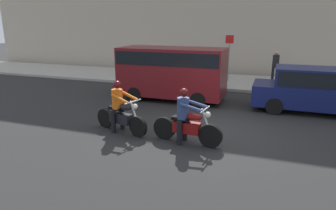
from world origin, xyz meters
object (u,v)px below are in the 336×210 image
at_px(parked_van_maroon, 172,70).
at_px(street_sign_post, 229,53).
at_px(motorcycle_with_rider_denim_blue, 186,121).
at_px(motorcycle_with_rider_orange_stripe, 120,111).
at_px(pedestrian_bystander, 275,65).
at_px(parked_sedan_navy, 312,90).

height_order(parked_van_maroon, street_sign_post, street_sign_post).
bearing_deg(parked_van_maroon, motorcycle_with_rider_denim_blue, -66.33).
distance_m(motorcycle_with_rider_orange_stripe, pedestrian_bystander, 9.82).
height_order(motorcycle_with_rider_denim_blue, pedestrian_bystander, pedestrian_bystander).
distance_m(motorcycle_with_rider_denim_blue, street_sign_post, 9.17).
relative_size(parked_van_maroon, pedestrian_bystander, 2.58).
distance_m(motorcycle_with_rider_denim_blue, parked_sedan_navy, 5.89).
xyz_separation_m(motorcycle_with_rider_orange_stripe, motorcycle_with_rider_denim_blue, (2.22, -0.19, -0.01)).
xyz_separation_m(motorcycle_with_rider_denim_blue, parked_sedan_navy, (3.66, 4.60, 0.22)).
relative_size(motorcycle_with_rider_orange_stripe, motorcycle_with_rider_denim_blue, 0.96).
xyz_separation_m(parked_sedan_navy, street_sign_post, (-3.90, 4.51, 0.81)).
distance_m(parked_van_maroon, parked_sedan_navy, 5.71).
xyz_separation_m(parked_sedan_navy, pedestrian_bystander, (-1.41, 4.32, 0.30)).
height_order(parked_van_maroon, parked_sedan_navy, parked_van_maroon).
bearing_deg(street_sign_post, motorcycle_with_rider_orange_stripe, -102.53).
height_order(motorcycle_with_rider_orange_stripe, pedestrian_bystander, pedestrian_bystander).
relative_size(parked_sedan_navy, street_sign_post, 1.76).
bearing_deg(parked_van_maroon, street_sign_post, 68.26).
bearing_deg(motorcycle_with_rider_denim_blue, street_sign_post, 91.49).
bearing_deg(pedestrian_bystander, parked_van_maroon, -134.86).
xyz_separation_m(parked_van_maroon, pedestrian_bystander, (4.28, 4.30, -0.15)).
bearing_deg(pedestrian_bystander, motorcycle_with_rider_orange_stripe, -117.10).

